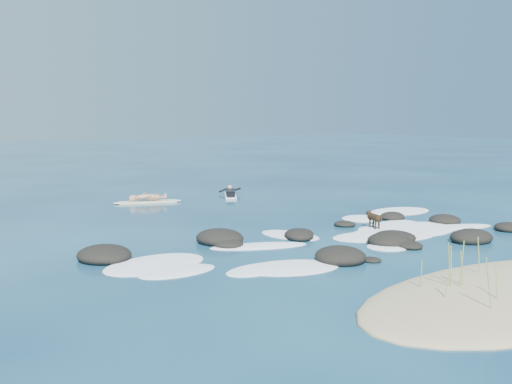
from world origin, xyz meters
TOP-DOWN VIEW (x-y plane):
  - ground at (0.00, 0.00)m, footprint 160.00×160.00m
  - dune_grass at (-0.47, -7.80)m, footprint 4.36×1.94m
  - reef_rocks at (-0.09, -1.80)m, footprint 14.63×5.86m
  - breaking_foam at (1.12, -1.52)m, footprint 15.23×6.82m
  - standing_surfer_rig at (-1.59, 9.18)m, footprint 3.06×1.26m
  - paddling_surfer_rig at (2.72, 8.99)m, footprint 1.74×2.45m
  - dog at (2.64, -1.04)m, footprint 0.41×1.03m

SIDE VIEW (x-z plane):
  - ground at x=0.00m, z-range 0.00..0.00m
  - breaking_foam at x=1.12m, z-range -0.05..0.07m
  - reef_rocks at x=-0.09m, z-range -0.17..0.40m
  - paddling_surfer_rig at x=2.72m, z-range -0.07..0.38m
  - dog at x=2.64m, z-range 0.11..0.77m
  - dune_grass at x=-0.47m, z-range 0.02..1.21m
  - standing_surfer_rig at x=-1.59m, z-range -0.19..1.59m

